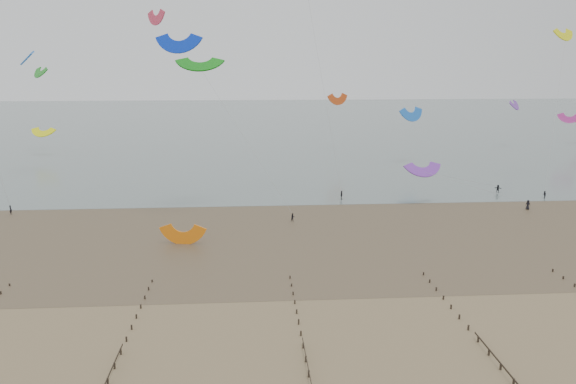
# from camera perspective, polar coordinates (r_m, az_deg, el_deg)

# --- Properties ---
(ground) EXTENTS (500.00, 500.00, 0.00)m
(ground) POSITION_cam_1_polar(r_m,az_deg,el_deg) (63.91, -2.67, -12.92)
(ground) COLOR brown
(ground) RESTS_ON ground
(sea_and_shore) EXTENTS (500.00, 665.00, 0.03)m
(sea_and_shore) POSITION_cam_1_polar(r_m,az_deg,el_deg) (96.02, -5.59, -3.85)
(sea_and_shore) COLOR #475654
(sea_and_shore) RESTS_ON ground
(kitesurfer_lead) EXTENTS (0.74, 0.74, 1.73)m
(kitesurfer_lead) POSITION_cam_1_polar(r_m,az_deg,el_deg) (117.02, -26.35, -1.63)
(kitesurfer_lead) COLOR black
(kitesurfer_lead) RESTS_ON ground
(kitesurfers) EXTENTS (115.89, 20.46, 1.87)m
(kitesurfers) POSITION_cam_1_polar(r_m,az_deg,el_deg) (116.62, 12.98, -0.62)
(kitesurfers) COLOR black
(kitesurfers) RESTS_ON ground
(grounded_kite) EXTENTS (6.92, 5.80, 3.42)m
(grounded_kite) POSITION_cam_1_polar(r_m,az_deg,el_deg) (89.97, -10.60, -5.22)
(grounded_kite) COLOR orange
(grounded_kite) RESTS_ON ground
(kites_airborne) EXTENTS (235.52, 94.65, 40.17)m
(kites_airborne) POSITION_cam_1_polar(r_m,az_deg,el_deg) (147.93, -5.74, 10.51)
(kites_airborne) COLOR #072CCB
(kites_airborne) RESTS_ON ground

